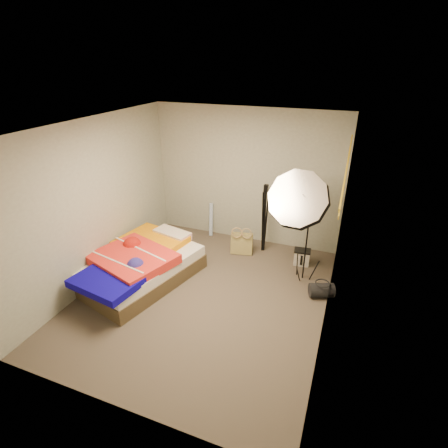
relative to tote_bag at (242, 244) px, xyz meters
The scene contains 15 objects.
floor 1.43m from the tote_bag, 95.39° to the right, with size 4.00×4.00×0.00m, color #51493D.
ceiling 2.71m from the tote_bag, 95.39° to the right, with size 4.00×4.00×0.00m, color silver.
wall_back 1.22m from the tote_bag, 102.74° to the left, with size 3.50×3.50×0.00m, color #9EA394.
wall_front 3.57m from the tote_bag, 92.23° to the right, with size 3.50×3.50×0.00m, color #9EA394.
wall_left 2.58m from the tote_bag, 143.15° to the right, with size 4.00×4.00×0.00m, color #9EA394.
wall_right 2.39m from the tote_bag, 41.12° to the right, with size 4.00×4.00×0.00m, color #9EA394.
tote_bag is the anchor object (origin of this frame).
wrapping_roll 0.95m from the tote_bag, 148.85° to the left, with size 0.07×0.07×0.66m, color #5682CA.
camera_case 1.09m from the tote_bag, ahead, with size 0.26×0.18×0.26m, color beige.
duffel_bag 1.71m from the tote_bag, 27.43° to the right, with size 0.22×0.22×0.36m, color black.
wall_stripe_upper 2.51m from the tote_bag, 26.93° to the right, with size 0.02×1.10×0.10m, color gold.
wall_stripe_lower 2.30m from the tote_bag, 19.37° to the right, with size 0.02×1.10×0.10m, color gold.
bed 1.87m from the tote_bag, 132.77° to the right, with size 1.72×2.20×0.54m.
photo_umbrella 1.62m from the tote_bag, 25.94° to the right, with size 1.15×0.89×1.91m.
camera_tripod 0.68m from the tote_bag, 36.14° to the left, with size 0.07×0.07×1.28m.
Camera 1 is at (1.82, -3.86, 3.27)m, focal length 28.00 mm.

